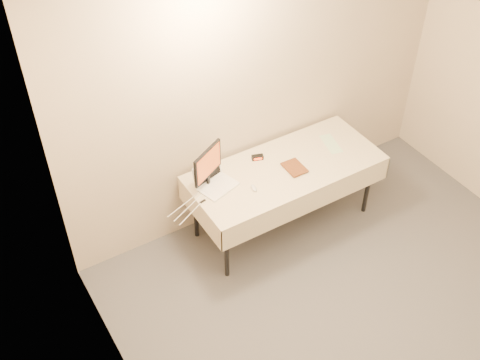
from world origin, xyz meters
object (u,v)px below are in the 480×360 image
laptop (214,180)px  book (287,162)px  monitor (208,165)px  table (285,172)px

laptop → book: bearing=-32.5°
monitor → table: bearing=-40.0°
laptop → monitor: 0.18m
monitor → book: size_ratio=1.74×
table → book: 0.19m
table → monitor: 0.81m
table → laptop: bearing=169.3°
monitor → book: 0.75m
table → laptop: 0.72m
monitor → book: monitor is taller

